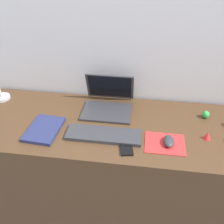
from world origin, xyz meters
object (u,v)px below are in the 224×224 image
Objects in this scene: keyboard at (104,135)px; mouse at (169,141)px; toy_figurine_red at (207,136)px; notebook_pad at (44,129)px; toy_figurine_green at (206,115)px; laptop at (108,100)px; cell_phone at (126,147)px.

mouse is at bearing -2.73° from keyboard.
toy_figurine_red reaches higher than mouse.
toy_figurine_green is (0.91, 0.25, 0.01)m from notebook_pad.
keyboard is at bearing 3.92° from notebook_pad.
cell_phone is (0.15, -0.36, -0.05)m from laptop.
laptop is 0.29m from keyboard.
laptop is 0.59m from toy_figurine_green.
keyboard is 4.27× the size of mouse.
toy_figurine_red is (0.42, 0.13, 0.02)m from cell_phone.
laptop reaches higher than toy_figurine_green.
toy_figurine_red reaches higher than notebook_pad.
keyboard is 0.34m from notebook_pad.
toy_figurine_green is (0.23, 0.27, 0.00)m from mouse.
toy_figurine_red is at bearing 19.27° from mouse.
cell_phone is at bearing -163.08° from toy_figurine_red.
keyboard is 0.63m from toy_figurine_green.
toy_figurine_red is at bearing -21.60° from laptop.
toy_figurine_red reaches higher than keyboard.
cell_phone is at bearing -29.40° from keyboard.
mouse is at bearing -39.28° from laptop.
mouse is at bearing 4.93° from cell_phone.
notebook_pad is (-0.34, 0.00, 0.00)m from keyboard.
cell_phone is 2.76× the size of toy_figurine_green.
keyboard is 8.83× the size of toy_figurine_green.
laptop is at bearing 93.55° from keyboard.
toy_figurine_green is (0.59, -0.03, -0.03)m from laptop.
toy_figurine_red is at bearing 7.22° from cell_phone.
toy_figurine_green is at bearing 49.97° from mouse.
notebook_pad is (-0.47, 0.07, 0.01)m from cell_phone.
cell_phone is at bearing -4.89° from notebook_pad.
notebook_pad is (-0.69, 0.02, -0.01)m from mouse.
mouse is 0.40× the size of notebook_pad.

